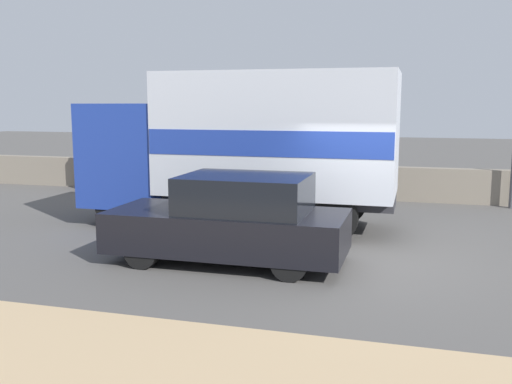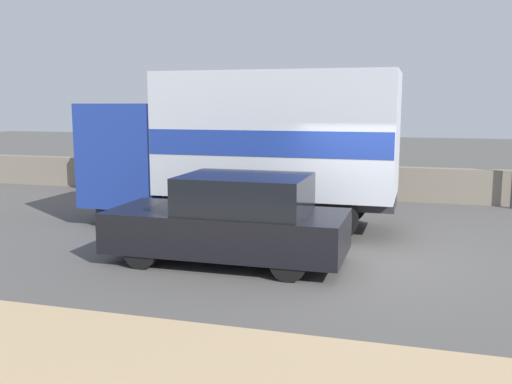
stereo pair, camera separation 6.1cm
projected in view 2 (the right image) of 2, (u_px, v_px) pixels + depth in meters
name	position (u px, v px, depth m)	size (l,w,h in m)	color
ground_plane	(351.00, 264.00, 10.32)	(80.00, 80.00, 0.00)	#514F4C
stone_wall_backdrop	(380.00, 183.00, 17.09)	(60.00, 0.35, 1.01)	gray
box_truck	(248.00, 142.00, 13.22)	(7.24, 2.52, 3.56)	navy
car_hatchback	(232.00, 220.00, 10.28)	(4.29, 1.81, 1.62)	black
pedestrian	(83.00, 163.00, 19.11)	(0.37, 0.37, 1.69)	#1E1E2D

